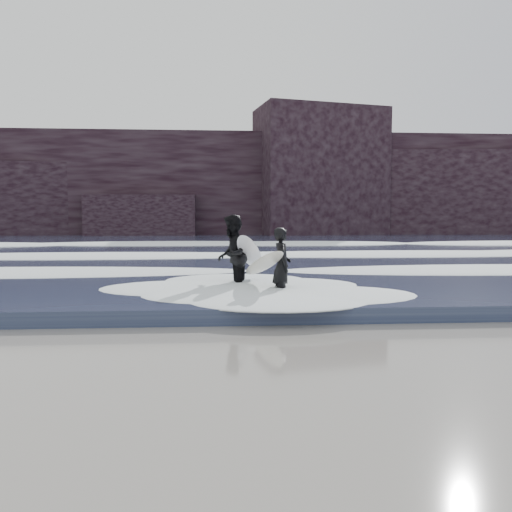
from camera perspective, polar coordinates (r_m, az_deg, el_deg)
name	(u,v)px	position (r m, az deg, el deg)	size (l,w,h in m)	color
ground	(276,384)	(5.79, 2.31, -14.40)	(120.00, 120.00, 0.00)	brown
sea	(230,243)	(34.49, -2.95, 1.47)	(90.00, 52.00, 0.30)	#2A344F
headland	(227,188)	(51.55, -3.30, 7.80)	(70.00, 9.00, 10.00)	black
foam_near	(242,269)	(14.53, -1.55, -1.44)	(60.00, 3.20, 0.20)	white
foam_mid	(236,252)	(21.50, -2.34, 0.48)	(60.00, 4.00, 0.24)	white
foam_far	(232,242)	(30.49, -2.82, 1.66)	(60.00, 4.80, 0.30)	white
surfer_left	(277,265)	(10.94, 2.46, -1.03)	(1.13, 2.09, 1.66)	black
surfer_right	(233,255)	(11.87, -2.61, 0.07)	(1.31, 1.78, 1.95)	black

